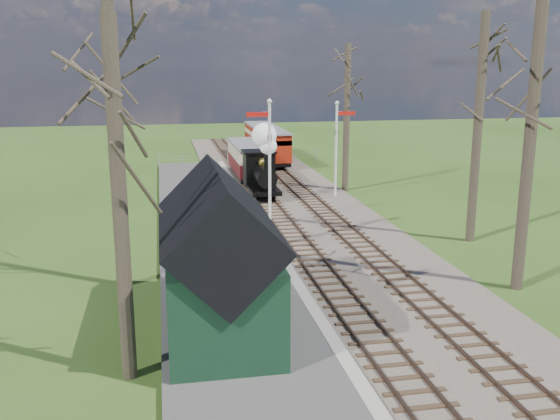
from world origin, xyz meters
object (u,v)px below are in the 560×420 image
at_px(semaphore_far, 337,142).
at_px(sign_board, 282,273).
at_px(red_carriage_a, 272,147).
at_px(red_carriage_b, 261,139).
at_px(bench, 248,297).
at_px(locomotive, 262,165).
at_px(coach, 248,159).
at_px(station_shed, 218,263).
at_px(person, 267,290).
at_px(semaphore_near, 268,154).

distance_m(semaphore_far, sign_board, 16.55).
relative_size(red_carriage_a, red_carriage_b, 1.00).
distance_m(sign_board, bench, 1.96).
relative_size(sign_board, bench, 0.84).
xyz_separation_m(locomotive, coach, (0.01, 6.06, -0.54)).
bearing_deg(coach, semaphore_far, -56.72).
bearing_deg(station_shed, person, 35.20).
bearing_deg(coach, locomotive, -90.11).
height_order(locomotive, sign_board, locomotive).
bearing_deg(semaphore_far, coach, 123.28).
bearing_deg(red_carriage_a, sign_board, -99.42).
relative_size(sign_board, person, 0.86).
xyz_separation_m(red_carriage_a, red_carriage_b, (0.00, 5.50, 0.00)).
height_order(red_carriage_b, bench, red_carriage_b).
bearing_deg(red_carriage_b, semaphore_far, -84.15).
bearing_deg(person, red_carriage_b, -3.92).
height_order(semaphore_near, person, semaphore_near).
relative_size(station_shed, semaphore_near, 1.01).
height_order(bench, person, person).
bearing_deg(semaphore_near, locomotive, 83.46).
xyz_separation_m(red_carriage_b, sign_board, (-4.47, -32.43, -0.73)).
relative_size(semaphore_near, red_carriage_a, 1.17).
bearing_deg(person, semaphore_far, -17.86).
bearing_deg(bench, red_carriage_b, 80.17).
height_order(red_carriage_b, person, red_carriage_b).
distance_m(locomotive, coach, 6.09).
xyz_separation_m(locomotive, sign_board, (-1.85, -15.72, -1.22)).
bearing_deg(sign_board, locomotive, 83.28).
bearing_deg(locomotive, person, -98.77).
relative_size(red_carriage_a, person, 3.68).
xyz_separation_m(red_carriage_a, bench, (-5.86, -28.29, -0.97)).
distance_m(red_carriage_b, person, 34.60).
height_order(station_shed, red_carriage_a, station_shed).
distance_m(station_shed, person, 2.36).
relative_size(locomotive, red_carriage_b, 0.83).
relative_size(station_shed, semaphore_far, 1.10).
height_order(locomotive, person, locomotive).
bearing_deg(person, station_shed, 130.10).
bearing_deg(locomotive, bench, -100.75).
bearing_deg(red_carriage_b, locomotive, -98.89).
relative_size(coach, sign_board, 5.67).
bearing_deg(red_carriage_b, sign_board, -97.84).
height_order(coach, bench, coach).
height_order(semaphore_near, semaphore_far, semaphore_near).
distance_m(semaphore_far, bench, 18.38).
distance_m(station_shed, red_carriage_a, 30.60).
xyz_separation_m(station_shed, locomotive, (4.29, 18.60, -0.23)).
bearing_deg(red_carriage_a, coach, -116.82).
bearing_deg(red_carriage_a, semaphore_near, -100.71).
height_order(semaphore_far, red_carriage_a, semaphore_far).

